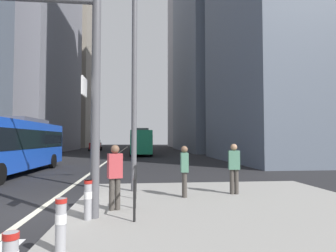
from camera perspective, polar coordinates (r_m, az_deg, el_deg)
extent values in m
plane|color=black|center=(28.97, -11.66, -6.65)|extent=(160.00, 160.00, 0.00)
cube|color=gray|center=(8.43, 12.93, -16.29)|extent=(9.00, 10.00, 0.15)
cube|color=beige|center=(38.92, -10.18, -5.60)|extent=(0.20, 80.00, 0.01)
cube|color=gray|center=(57.04, -26.31, 19.26)|extent=(13.57, 26.00, 46.10)
cube|color=gray|center=(84.18, -19.16, 13.52)|extent=(13.26, 20.27, 50.44)
cube|color=slate|center=(57.66, 9.35, 20.29)|extent=(12.75, 25.95, 48.93)
cube|color=gray|center=(79.98, 4.59, 12.38)|extent=(10.87, 18.08, 45.44)
cube|color=blue|center=(19.14, -28.60, -3.33)|extent=(2.78, 11.97, 2.75)
cube|color=black|center=(19.14, -28.57, -2.30)|extent=(2.82, 11.74, 1.10)
cube|color=#4C4C51|center=(20.82, -26.50, 0.91)|extent=(1.85, 4.33, 0.30)
cylinder|color=black|center=(22.35, -21.81, -6.45)|extent=(0.32, 1.01, 1.00)
cylinder|color=black|center=(23.17, -27.52, -6.20)|extent=(0.32, 1.01, 1.00)
cube|color=#198456|center=(38.25, -5.39, -3.10)|extent=(2.55, 11.39, 2.75)
cube|color=black|center=(38.25, -5.39, -2.59)|extent=(2.59, 11.16, 1.10)
cube|color=#4C4C51|center=(36.56, -5.34, -0.74)|extent=(1.77, 4.10, 0.30)
cylinder|color=black|center=(41.92, -7.11, -4.72)|extent=(0.30, 1.00, 1.00)
cylinder|color=black|center=(41.95, -3.82, -4.73)|extent=(0.30, 1.00, 1.00)
cylinder|color=black|center=(34.65, -7.31, -5.17)|extent=(0.30, 1.00, 1.00)
cylinder|color=black|center=(34.68, -3.33, -5.19)|extent=(0.30, 1.00, 1.00)
cube|color=maroon|center=(53.01, -14.10, -3.81)|extent=(1.95, 4.33, 1.10)
cube|color=black|center=(53.15, -14.07, -2.93)|extent=(1.59, 2.36, 0.52)
cylinder|color=black|center=(51.50, -13.26, -4.47)|extent=(0.25, 0.65, 0.64)
cylinder|color=black|center=(51.69, -15.28, -4.44)|extent=(0.25, 0.65, 0.64)
cylinder|color=black|center=(54.39, -12.99, -4.37)|extent=(0.25, 0.65, 0.64)
cylinder|color=black|center=(54.57, -14.90, -4.34)|extent=(0.25, 0.65, 0.64)
cube|color=black|center=(60.05, -4.79, -3.73)|extent=(1.89, 4.32, 1.10)
cube|color=black|center=(59.89, -4.79, -2.95)|extent=(1.56, 2.35, 0.52)
cylinder|color=black|center=(61.53, -5.64, -4.21)|extent=(0.24, 0.65, 0.64)
cylinder|color=black|center=(61.52, -3.94, -4.21)|extent=(0.24, 0.65, 0.64)
cylinder|color=black|center=(58.63, -5.70, -4.29)|extent=(0.24, 0.65, 0.64)
cylinder|color=black|center=(58.61, -3.91, -4.30)|extent=(0.24, 0.65, 0.64)
cube|color=silver|center=(57.41, -5.90, -3.77)|extent=(1.98, 4.28, 1.10)
cube|color=black|center=(57.25, -5.91, -2.97)|extent=(1.60, 2.34, 0.52)
cylinder|color=black|center=(58.90, -6.72, -4.28)|extent=(0.25, 0.65, 0.64)
cylinder|color=black|center=(58.82, -4.95, -4.29)|extent=(0.25, 0.65, 0.64)
cylinder|color=black|center=(56.05, -6.91, -4.36)|extent=(0.25, 0.65, 0.64)
cylinder|color=black|center=(55.96, -5.04, -4.37)|extent=(0.25, 0.65, 0.64)
cylinder|color=#515156|center=(7.47, -14.06, 5.72)|extent=(0.22, 0.22, 6.00)
cube|color=white|center=(7.37, -16.18, 7.44)|extent=(0.04, 0.60, 0.44)
cylinder|color=#56565B|center=(11.10, -6.67, 8.18)|extent=(0.20, 0.20, 8.00)
cylinder|color=#B21E19|center=(4.22, -28.58, -18.44)|extent=(0.20, 0.20, 0.08)
cylinder|color=#99999E|center=(5.54, -20.39, -17.88)|extent=(0.18, 0.18, 0.91)
cylinder|color=white|center=(5.51, -20.37, -16.78)|extent=(0.19, 0.19, 0.16)
cylinder|color=#B21E19|center=(5.44, -20.32, -13.65)|extent=(0.20, 0.20, 0.08)
cylinder|color=#99999E|center=(7.42, -15.51, -13.87)|extent=(0.18, 0.18, 0.94)
cylinder|color=white|center=(7.40, -15.50, -13.01)|extent=(0.19, 0.19, 0.17)
cylinder|color=#B21E19|center=(7.34, -15.47, -10.59)|extent=(0.20, 0.20, 0.08)
cylinder|color=black|center=(7.03, -6.64, -14.51)|extent=(0.06, 0.06, 0.95)
cylinder|color=black|center=(8.32, -6.52, -12.65)|extent=(0.06, 0.06, 0.95)
cylinder|color=black|center=(9.60, -6.43, -11.29)|extent=(0.06, 0.06, 0.95)
cylinder|color=black|center=(10.90, -6.37, -10.24)|extent=(0.06, 0.06, 0.95)
cylinder|color=black|center=(8.89, -6.45, -8.90)|extent=(0.06, 3.92, 0.06)
cylinder|color=#423D38|center=(9.92, 3.21, -11.36)|extent=(0.15, 0.15, 0.83)
cylinder|color=#423D38|center=(9.76, 3.32, -11.51)|extent=(0.15, 0.15, 0.83)
cube|color=#4C7F66|center=(9.76, 3.25, -7.16)|extent=(0.26, 0.39, 0.64)
sphere|color=brown|center=(9.73, 3.24, -4.61)|extent=(0.23, 0.23, 0.23)
cylinder|color=#423D38|center=(8.20, -11.02, -13.07)|extent=(0.15, 0.15, 0.86)
cylinder|color=#423D38|center=(8.24, -9.91, -13.03)|extent=(0.15, 0.15, 0.86)
cube|color=#B73D42|center=(8.11, -10.42, -7.73)|extent=(0.44, 0.35, 0.67)
sphere|color=brown|center=(8.08, -10.39, -4.53)|extent=(0.24, 0.24, 0.24)
cylinder|color=#423D38|center=(10.62, 13.34, -10.64)|extent=(0.15, 0.15, 0.86)
cylinder|color=#423D38|center=(10.59, 12.48, -10.67)|extent=(0.15, 0.15, 0.86)
cube|color=#4C7F66|center=(10.53, 12.87, -6.55)|extent=(0.41, 0.29, 0.66)
sphere|color=#9E7556|center=(10.50, 12.85, -4.10)|extent=(0.24, 0.24, 0.24)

